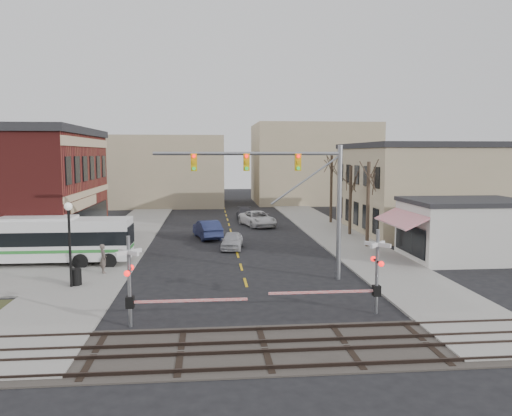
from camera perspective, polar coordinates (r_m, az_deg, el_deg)
The scene contains 22 objects.
ground at distance 27.49m, azimuth -0.89°, elevation -9.58°, with size 160.00×160.00×0.00m, color black.
sidewalk_west at distance 47.54m, azimuth -14.35°, elevation -2.96°, with size 5.00×60.00×0.12m, color gray.
sidewalk_east at distance 48.36m, azimuth 8.51°, elevation -2.68°, with size 5.00×60.00×0.12m, color gray.
ballast_strip at distance 19.93m, azimuth 1.00°, elevation -15.74°, with size 160.00×5.00×0.06m, color #332D28.
rail_tracks at distance 19.90m, azimuth 1.00°, elevation -15.50°, with size 160.00×3.91×0.14m.
tan_building at distance 52.35m, azimuth 22.00°, elevation 2.23°, with size 20.30×15.30×8.50m.
awning_shop at distance 38.31m, azimuth 22.77°, elevation -2.26°, with size 9.74×6.20×4.30m.
tree_east_a at distance 40.57m, azimuth 12.67°, elevation 0.42°, with size 0.28×0.28×6.75m.
tree_east_b at distance 46.39m, azimuth 10.72°, elevation 0.90°, with size 0.28×0.28×6.30m.
tree_east_c at distance 54.11m, azimuth 8.59°, elevation 2.16°, with size 0.28×0.28×7.20m.
transit_bus at distance 36.46m, azimuth -23.60°, elevation -3.32°, with size 12.19×2.79×3.13m.
traffic_signal_mast at distance 29.12m, azimuth 3.90°, elevation 2.86°, with size 10.94×0.30×8.00m.
rr_crossing_west at distance 22.29m, azimuth -13.17°, elevation -8.27°, with size 5.60×1.36×4.00m.
rr_crossing_east at distance 23.99m, azimuth 12.68°, elevation -7.23°, with size 5.60×1.36×4.00m.
street_lamp at distance 29.27m, azimuth -20.58°, elevation -2.09°, with size 0.44×0.44×4.72m.
trash_bin at distance 30.09m, azimuth -19.87°, elevation -7.42°, with size 0.60×0.60×0.92m, color black.
car_a at distance 39.48m, azimuth -2.76°, elevation -3.73°, with size 1.58×3.92×1.33m, color #A1A1A6.
car_b at distance 44.55m, azimuth -5.58°, elevation -2.42°, with size 1.73×4.97×1.64m, color #1B2244.
car_c at distance 51.72m, azimuth 0.16°, elevation -1.23°, with size 2.58×5.60×1.56m, color silver.
car_d at distance 56.80m, azimuth -1.25°, elevation -0.67°, with size 1.90×4.68×1.36m, color #3F3E43.
pedestrian_near at distance 32.39m, azimuth -17.06°, elevation -5.55°, with size 0.67×0.44×1.82m, color #5B4F48.
pedestrian_far at distance 35.72m, azimuth -18.71°, elevation -4.53°, with size 0.88×0.69×1.82m, color #302D4F.
Camera 1 is at (-2.08, -26.37, 7.48)m, focal length 35.00 mm.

